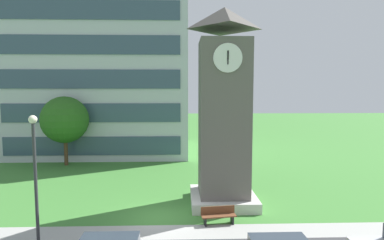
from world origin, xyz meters
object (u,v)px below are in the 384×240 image
at_px(street_lamp, 35,166).
at_px(clock_tower, 224,117).
at_px(tree_streetside, 65,120).
at_px(park_bench, 218,215).

bearing_deg(street_lamp, clock_tower, 29.93).
height_order(clock_tower, tree_streetside, clock_tower).
xyz_separation_m(park_bench, street_lamp, (-8.26, -2.11, 3.16)).
xyz_separation_m(park_bench, tree_streetside, (-12.65, 13.39, 3.78)).
distance_m(clock_tower, park_bench, 5.73).
xyz_separation_m(street_lamp, tree_streetside, (-4.40, 15.50, 0.62)).
bearing_deg(tree_streetside, clock_tower, -38.02).
bearing_deg(street_lamp, tree_streetside, 105.84).
relative_size(clock_tower, park_bench, 6.36).
bearing_deg(clock_tower, park_bench, -101.79).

